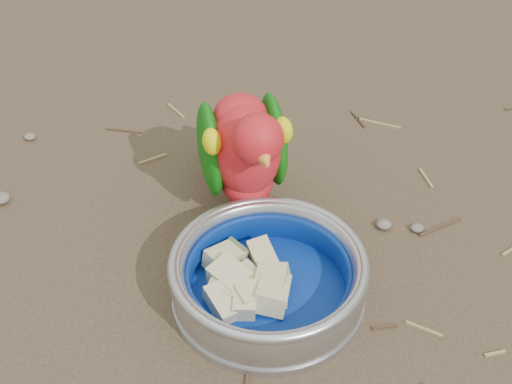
{
  "coord_description": "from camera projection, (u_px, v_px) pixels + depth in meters",
  "views": [
    {
      "loc": [
        0.0,
        -0.56,
        0.65
      ],
      "look_at": [
        0.02,
        0.11,
        0.08
      ],
      "focal_mm": 55.0,
      "sensor_mm": 36.0,
      "label": 1
    }
  ],
  "objects": [
    {
      "name": "lory_parrot",
      "position": [
        245.0,
        159.0,
        0.91
      ],
      "size": [
        0.15,
        0.24,
        0.18
      ],
      "primitive_type": null,
      "rotation": [
        0.0,
        0.0,
        -2.9
      ],
      "color": "red",
      "rests_on": "ground"
    },
    {
      "name": "fruit_wedges",
      "position": [
        268.0,
        280.0,
        0.84
      ],
      "size": [
        0.13,
        0.13,
        0.03
      ],
      "primitive_type": null,
      "color": "beige",
      "rests_on": "food_bowl"
    },
    {
      "name": "ground_debris",
      "position": [
        218.0,
        269.0,
        0.89
      ],
      "size": [
        0.9,
        0.8,
        0.01
      ],
      "primitive_type": null,
      "color": "#A08051",
      "rests_on": "ground"
    },
    {
      "name": "food_bowl",
      "position": [
        268.0,
        295.0,
        0.86
      ],
      "size": [
        0.21,
        0.21,
        0.02
      ],
      "primitive_type": "cylinder",
      "color": "#B2B2BA",
      "rests_on": "ground"
    },
    {
      "name": "bowl_wall",
      "position": [
        268.0,
        276.0,
        0.84
      ],
      "size": [
        0.21,
        0.21,
        0.04
      ],
      "primitive_type": null,
      "color": "#B2B2BA",
      "rests_on": "food_bowl"
    },
    {
      "name": "ground",
      "position": [
        241.0,
        317.0,
        0.84
      ],
      "size": [
        60.0,
        60.0,
        0.0
      ],
      "primitive_type": "plane",
      "color": "#4A3A2A"
    }
  ]
}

